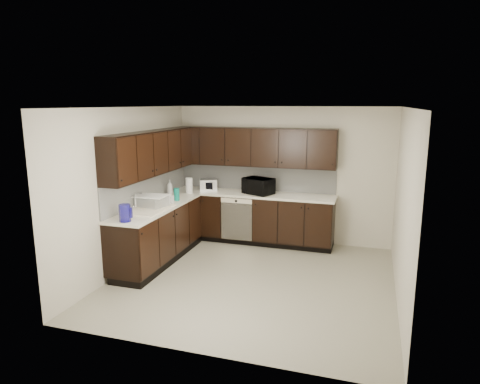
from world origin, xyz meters
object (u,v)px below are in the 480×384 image
Objects in this scene: sink at (148,214)px; blue_pitcher at (125,213)px; toaster_oven at (209,185)px; storage_bin at (151,201)px; microwave at (258,186)px.

blue_pitcher is (0.02, -0.68, 0.18)m from sink.
storage_bin is (-0.37, -1.55, -0.01)m from toaster_oven.
storage_bin is (-1.36, -1.47, -0.05)m from microwave.
sink is 2.13m from microwave.
blue_pitcher is (-1.29, -2.33, -0.02)m from microwave.
microwave is at bearing 47.23° from storage_bin.
toaster_oven is at bearing 76.65° from storage_bin.
toaster_oven is (0.33, 1.73, 0.16)m from sink.
sink is at bearing -77.02° from storage_bin.
microwave reaches higher than storage_bin.
sink is 0.24m from storage_bin.
sink is 0.70m from blue_pitcher.
microwave is 2.15× the size of blue_pitcher.
storage_bin is (-0.04, 0.18, 0.15)m from sink.
blue_pitcher is (0.07, -0.86, 0.03)m from storage_bin.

